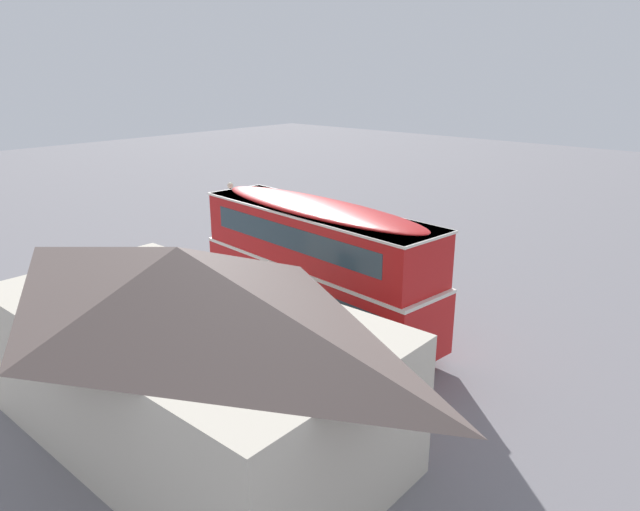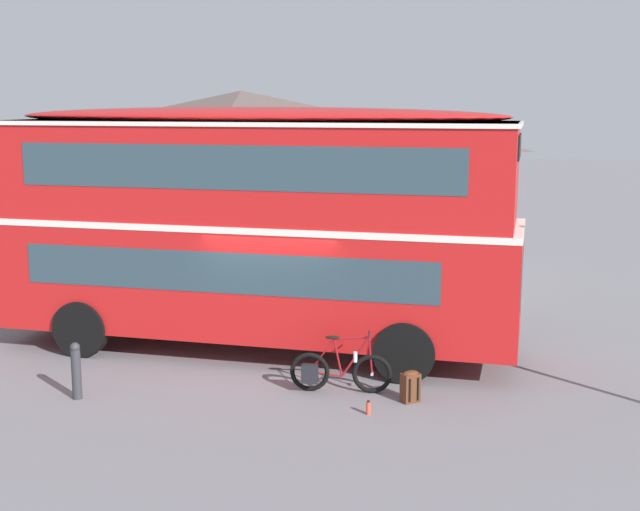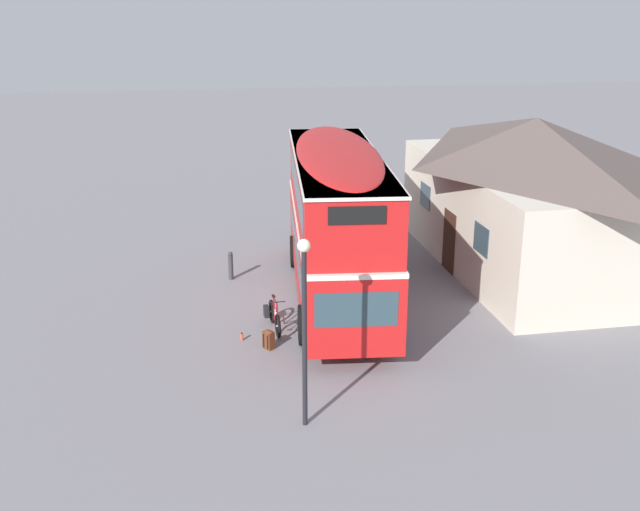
# 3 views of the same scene
# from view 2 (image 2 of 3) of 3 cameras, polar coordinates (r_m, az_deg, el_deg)

# --- Properties ---
(ground_plane) EXTENTS (120.00, 120.00, 0.00)m
(ground_plane) POSITION_cam_2_polar(r_m,az_deg,el_deg) (16.27, -2.88, -7.10)
(ground_plane) COLOR slate
(double_decker_bus) EXTENTS (10.40, 3.50, 4.79)m
(double_decker_bus) POSITION_cam_2_polar(r_m,az_deg,el_deg) (16.36, -4.48, 2.48)
(double_decker_bus) COLOR black
(double_decker_bus) RESTS_ON ground
(touring_bicycle) EXTENTS (1.75, 0.52, 1.04)m
(touring_bicycle) POSITION_cam_2_polar(r_m,az_deg,el_deg) (14.43, 1.16, -7.84)
(touring_bicycle) COLOR black
(touring_bicycle) RESTS_ON ground
(backpack_on_ground) EXTENTS (0.36, 0.34, 0.54)m
(backpack_on_ground) POSITION_cam_2_polar(r_m,az_deg,el_deg) (14.10, 6.14, -8.76)
(backpack_on_ground) COLOR #592D19
(backpack_on_ground) RESTS_ON ground
(water_bottle_red_squeeze) EXTENTS (0.07, 0.07, 0.23)m
(water_bottle_red_squeeze) POSITION_cam_2_polar(r_m,az_deg,el_deg) (13.56, 3.29, -10.26)
(water_bottle_red_squeeze) COLOR #D84C33
(water_bottle_red_squeeze) RESTS_ON ground
(pub_building) EXTENTS (11.40, 6.20, 5.18)m
(pub_building) POSITION_cam_2_polar(r_m,az_deg,el_deg) (23.69, -5.26, 4.92)
(pub_building) COLOR beige
(pub_building) RESTS_ON ground
(kerb_bollard) EXTENTS (0.16, 0.16, 0.97)m
(kerb_bollard) POSITION_cam_2_polar(r_m,az_deg,el_deg) (14.66, -16.17, -7.45)
(kerb_bollard) COLOR #333338
(kerb_bollard) RESTS_ON ground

